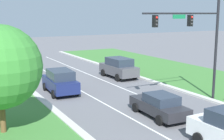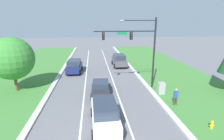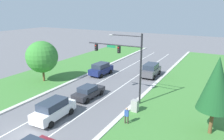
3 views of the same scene
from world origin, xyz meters
name	(u,v)px [view 3 (image 3 of 3)]	position (x,y,z in m)	size (l,w,h in m)	color
ground_plane	(24,137)	(0.00, 0.00, 0.00)	(160.00, 160.00, 0.00)	slate
lane_stripe_inner_left	(10,132)	(-1.80, 0.00, 0.00)	(0.14, 81.00, 0.01)	white
traffic_signal_mast	(125,57)	(4.25, 10.99, 5.30)	(6.82, 0.41, 8.03)	black
white_suv	(54,109)	(-0.01, 3.70, 1.01)	(2.14, 4.84, 1.97)	white
graphite_suv	(151,70)	(3.80, 21.63, 1.08)	(2.31, 4.81, 2.08)	#4C4C51
navy_suv	(101,69)	(-3.61, 18.50, 1.02)	(2.33, 4.65, 1.98)	navy
charcoal_sedan	(88,92)	(-0.02, 9.71, 0.77)	(2.16, 4.65, 1.52)	#28282D
utility_cabinet	(135,106)	(6.43, 8.91, 0.67)	(0.70, 0.60, 1.34)	#9E9E99
pedestrian	(127,115)	(6.74, 6.21, 0.94)	(0.41, 0.28, 1.69)	#42382D
conifer_near_right_tree	(216,84)	(13.83, 8.24, 4.63)	(2.87, 2.87, 6.95)	brown
oak_near_left_tree	(42,57)	(-9.37, 11.58, 3.75)	(4.61, 4.61, 6.06)	brown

